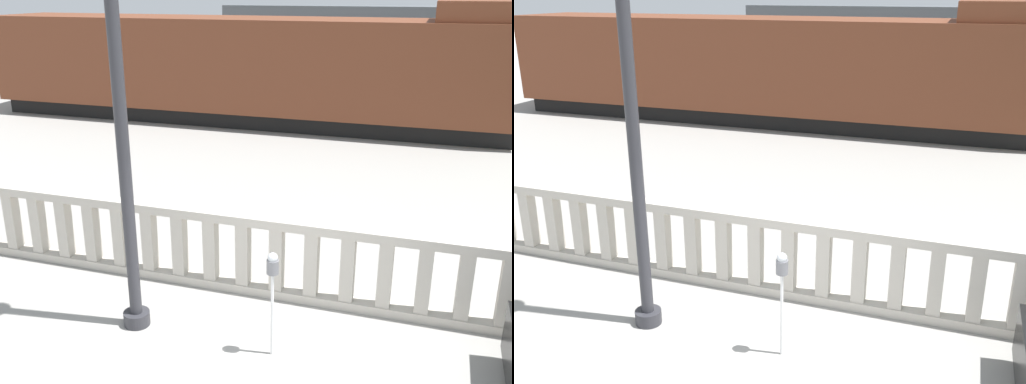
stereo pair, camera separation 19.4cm
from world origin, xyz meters
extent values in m
cube|color=#BCB5A8|center=(0.00, 2.63, 0.07)|extent=(16.49, 0.24, 0.14)
cube|color=#BCB5A8|center=(0.00, 2.63, 1.22)|extent=(16.49, 0.24, 0.14)
cube|color=#BCB5A8|center=(-5.15, 2.63, 0.65)|extent=(0.20, 0.20, 1.01)
cube|color=#BCB5A8|center=(-4.60, 2.63, 0.65)|extent=(0.20, 0.20, 1.01)
cube|color=#BCB5A8|center=(-4.06, 2.63, 0.65)|extent=(0.20, 0.20, 1.01)
cube|color=#BCB5A8|center=(-3.52, 2.63, 0.65)|extent=(0.20, 0.20, 1.01)
cube|color=#BCB5A8|center=(-2.98, 2.63, 0.65)|extent=(0.20, 0.20, 1.01)
cube|color=#BCB5A8|center=(-2.44, 2.63, 0.65)|extent=(0.20, 0.20, 1.01)
cube|color=#BCB5A8|center=(-1.90, 2.63, 0.65)|extent=(0.20, 0.20, 1.01)
cube|color=#BCB5A8|center=(-1.35, 2.63, 0.65)|extent=(0.20, 0.20, 1.01)
cube|color=#BCB5A8|center=(-0.81, 2.63, 0.65)|extent=(0.20, 0.20, 1.01)
cube|color=#BCB5A8|center=(-0.27, 2.63, 0.65)|extent=(0.20, 0.20, 1.01)
cube|color=#BCB5A8|center=(0.27, 2.63, 0.65)|extent=(0.20, 0.20, 1.01)
cube|color=#BCB5A8|center=(0.81, 2.63, 0.65)|extent=(0.20, 0.20, 1.01)
cube|color=#BCB5A8|center=(1.35, 2.63, 0.65)|extent=(0.20, 0.20, 1.01)
cube|color=#BCB5A8|center=(1.90, 2.63, 0.65)|extent=(0.20, 0.20, 1.01)
cube|color=#BCB5A8|center=(2.44, 2.63, 0.65)|extent=(0.20, 0.20, 1.01)
cube|color=#BCB5A8|center=(2.98, 2.63, 0.65)|extent=(0.20, 0.20, 1.01)
cylinder|color=#2D2D33|center=(-1.95, 1.26, 0.10)|extent=(0.37, 0.37, 0.20)
cylinder|color=#2D2D33|center=(-1.95, 1.26, 2.60)|extent=(0.17, 0.17, 4.81)
cylinder|color=silver|center=(0.09, 1.18, 0.59)|extent=(0.04, 0.04, 1.18)
cylinder|color=slate|center=(0.09, 1.18, 1.27)|extent=(0.15, 0.15, 0.18)
sphere|color=#B2B7BC|center=(0.09, 1.18, 1.40)|extent=(0.13, 0.13, 0.13)
cube|color=black|center=(-4.94, 14.24, 0.28)|extent=(17.99, 2.52, 0.55)
cube|color=brown|center=(-4.94, 14.24, 2.07)|extent=(18.36, 3.15, 3.04)
cube|color=brown|center=(2.86, 14.24, 3.89)|extent=(2.75, 2.84, 0.60)
cube|color=black|center=(0.31, 28.43, 0.28)|extent=(21.18, 2.54, 0.55)
cube|color=#4C5156|center=(0.31, 28.43, 2.09)|extent=(21.62, 3.17, 3.08)
camera|label=1|loc=(1.85, -4.92, 4.53)|focal=40.00mm
camera|label=2|loc=(2.03, -4.85, 4.53)|focal=40.00mm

